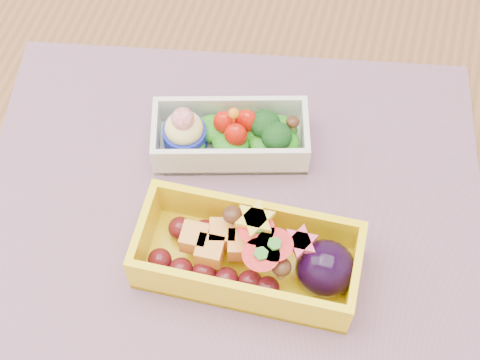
% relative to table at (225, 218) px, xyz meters
% --- Properties ---
extents(table, '(1.20, 0.80, 0.75)m').
position_rel_table_xyz_m(table, '(0.00, 0.00, 0.00)').
color(table, brown).
rests_on(table, ground).
extents(placemat, '(0.54, 0.46, 0.00)m').
position_rel_table_xyz_m(placemat, '(0.02, -0.03, 0.10)').
color(placemat, gray).
rests_on(placemat, table).
extents(bento_white, '(0.16, 0.11, 0.06)m').
position_rel_table_xyz_m(bento_white, '(-0.00, 0.03, 0.12)').
color(bento_white, silver).
rests_on(bento_white, placemat).
extents(bento_yellow, '(0.20, 0.09, 0.07)m').
position_rel_table_xyz_m(bento_yellow, '(0.05, -0.09, 0.13)').
color(bento_yellow, yellow).
rests_on(bento_yellow, placemat).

